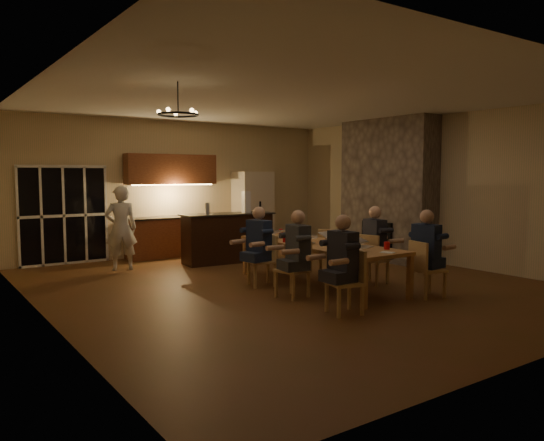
{
  "coord_description": "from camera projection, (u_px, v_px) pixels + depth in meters",
  "views": [
    {
      "loc": [
        -5.48,
        -7.34,
        1.93
      ],
      "look_at": [
        -0.17,
        0.3,
        1.12
      ],
      "focal_mm": 35.0,
      "sensor_mm": 36.0,
      "label": 1
    }
  ],
  "objects": [
    {
      "name": "floor",
      "position": [
        290.0,
        285.0,
        9.29
      ],
      "size": [
        9.0,
        9.0,
        0.0
      ],
      "primitive_type": "plane",
      "color": "brown",
      "rests_on": "ground"
    },
    {
      "name": "back_wall",
      "position": [
        179.0,
        188.0,
        12.85
      ],
      "size": [
        8.0,
        0.04,
        3.2
      ],
      "primitive_type": "cube",
      "color": "tan",
      "rests_on": "ground"
    },
    {
      "name": "left_wall",
      "position": [
        42.0,
        200.0,
        6.86
      ],
      "size": [
        0.04,
        9.0,
        3.2
      ],
      "primitive_type": "cube",
      "color": "tan",
      "rests_on": "ground"
    },
    {
      "name": "right_wall",
      "position": [
        439.0,
        190.0,
        11.43
      ],
      "size": [
        0.04,
        9.0,
        3.2
      ],
      "primitive_type": "cube",
      "color": "tan",
      "rests_on": "ground"
    },
    {
      "name": "ceiling",
      "position": [
        290.0,
        98.0,
        9.01
      ],
      "size": [
        8.0,
        9.0,
        0.04
      ],
      "primitive_type": "cube",
      "color": "white",
      "rests_on": "back_wall"
    },
    {
      "name": "french_doors",
      "position": [
        64.0,
        216.0,
        11.32
      ],
      "size": [
        1.86,
        0.08,
        2.1
      ],
      "primitive_type": "cube",
      "color": "black",
      "rests_on": "ground"
    },
    {
      "name": "fireplace",
      "position": [
        387.0,
        189.0,
        12.23
      ],
      "size": [
        0.58,
        2.5,
        3.2
      ],
      "primitive_type": "cube",
      "color": "#77685E",
      "rests_on": "ground"
    },
    {
      "name": "kitchenette",
      "position": [
        173.0,
        206.0,
        12.45
      ],
      "size": [
        2.24,
        0.68,
        2.4
      ],
      "primitive_type": null,
      "color": "brown",
      "rests_on": "ground"
    },
    {
      "name": "refrigerator",
      "position": [
        253.0,
        211.0,
        13.68
      ],
      "size": [
        0.9,
        0.68,
        2.0
      ],
      "primitive_type": "cube",
      "color": "beige",
      "rests_on": "ground"
    },
    {
      "name": "dining_table",
      "position": [
        318.0,
        264.0,
        9.19
      ],
      "size": [
        1.1,
        3.33,
        0.75
      ],
      "primitive_type": "cube",
      "color": "#C0804D",
      "rests_on": "ground"
    },
    {
      "name": "bar_island",
      "position": [
        228.0,
        238.0,
        11.65
      ],
      "size": [
        2.09,
        0.82,
        1.08
      ],
      "primitive_type": "cube",
      "rotation": [
        0.0,
        0.0,
        -0.07
      ],
      "color": "black",
      "rests_on": "ground"
    },
    {
      "name": "chair_left_near",
      "position": [
        344.0,
        282.0,
        7.33
      ],
      "size": [
        0.53,
        0.53,
        0.89
      ],
      "primitive_type": null,
      "rotation": [
        0.0,
        0.0,
        -1.81
      ],
      "color": "tan",
      "rests_on": "ground"
    },
    {
      "name": "chair_left_mid",
      "position": [
        292.0,
        269.0,
        8.31
      ],
      "size": [
        0.52,
        0.52,
        0.89
      ],
      "primitive_type": null,
      "rotation": [
        0.0,
        0.0,
        -1.37
      ],
      "color": "tan",
      "rests_on": "ground"
    },
    {
      "name": "chair_left_far",
      "position": [
        262.0,
        260.0,
        9.17
      ],
      "size": [
        0.54,
        0.54,
        0.89
      ],
      "primitive_type": null,
      "rotation": [
        0.0,
        0.0,
        -1.83
      ],
      "color": "tan",
      "rests_on": "ground"
    },
    {
      "name": "chair_right_near",
      "position": [
        428.0,
        269.0,
        8.34
      ],
      "size": [
        0.52,
        0.52,
        0.89
      ],
      "primitive_type": null,
      "rotation": [
        0.0,
        0.0,
        1.36
      ],
      "color": "tan",
      "rests_on": "ground"
    },
    {
      "name": "chair_right_mid",
      "position": [
        373.0,
        259.0,
        9.33
      ],
      "size": [
        0.53,
        0.53,
        0.89
      ],
      "primitive_type": null,
      "rotation": [
        0.0,
        0.0,
        1.81
      ],
      "color": "tan",
      "rests_on": "ground"
    },
    {
      "name": "chair_right_far",
      "position": [
        334.0,
        252.0,
        10.18
      ],
      "size": [
        0.53,
        0.53,
        0.89
      ],
      "primitive_type": null,
      "rotation": [
        0.0,
        0.0,
        1.82
      ],
      "color": "tan",
      "rests_on": "ground"
    },
    {
      "name": "person_left_near",
      "position": [
        343.0,
        264.0,
        7.35
      ],
      "size": [
        0.61,
        0.61,
        1.38
      ],
      "primitive_type": null,
      "rotation": [
        0.0,
        0.0,
        -1.58
      ],
      "color": "#252630",
      "rests_on": "ground"
    },
    {
      "name": "person_right_near",
      "position": [
        426.0,
        253.0,
        8.38
      ],
      "size": [
        0.66,
        0.66,
        1.38
      ],
      "primitive_type": null,
      "rotation": [
        0.0,
        0.0,
        1.68
      ],
      "color": "#1B2444",
      "rests_on": "ground"
    },
    {
      "name": "person_left_mid",
      "position": [
        298.0,
        254.0,
        8.26
      ],
      "size": [
        0.67,
        0.67,
        1.38
      ],
      "primitive_type": null,
      "rotation": [
        0.0,
        0.0,
        -1.7
      ],
      "color": "#383C42",
      "rests_on": "ground"
    },
    {
      "name": "person_right_mid",
      "position": [
        374.0,
        245.0,
        9.3
      ],
      "size": [
        0.7,
        0.7,
        1.38
      ],
      "primitive_type": null,
      "rotation": [
        0.0,
        0.0,
        1.38
      ],
      "color": "#252630",
      "rests_on": "ground"
    },
    {
      "name": "person_left_far",
      "position": [
        259.0,
        247.0,
        9.13
      ],
      "size": [
        0.7,
        0.7,
        1.38
      ],
      "primitive_type": null,
      "rotation": [
        0.0,
        0.0,
        -1.38
      ],
      "color": "#1B2444",
      "rests_on": "ground"
    },
    {
      "name": "standing_person",
      "position": [
        121.0,
        228.0,
        10.65
      ],
      "size": [
        0.71,
        0.55,
        1.71
      ],
      "primitive_type": "imported",
      "rotation": [
        0.0,
        0.0,
        2.89
      ],
      "color": "silver",
      "rests_on": "ground"
    },
    {
      "name": "chandelier",
      "position": [
        178.0,
        115.0,
        7.26
      ],
      "size": [
        0.56,
        0.56,
        0.03
      ],
      "primitive_type": "torus",
      "color": "black",
      "rests_on": "ceiling"
    },
    {
      "name": "laptop_a",
      "position": [
        351.0,
        244.0,
        8.18
      ],
      "size": [
        0.35,
        0.31,
        0.23
      ],
      "primitive_type": null,
      "rotation": [
        0.0,
        0.0,
        3.24
      ],
      "color": "silver",
      "rests_on": "dining_table"
    },
    {
      "name": "laptop_b",
      "position": [
        364.0,
        240.0,
        8.59
      ],
      "size": [
        0.4,
        0.38,
        0.23
      ],
      "primitive_type": null,
      "rotation": [
        0.0,
        0.0,
        0.37
      ],
      "color": "silver",
      "rests_on": "dining_table"
    },
    {
      "name": "laptop_c",
      "position": [
        304.0,
        237.0,
        9.13
      ],
      "size": [
        0.39,
        0.37,
        0.23
      ],
      "primitive_type": null,
      "rotation": [
        0.0,
        0.0,
        2.82
      ],
      "color": "silver",
      "rests_on": "dining_table"
    },
    {
      "name": "laptop_d",
      "position": [
        333.0,
        235.0,
        9.31
      ],
      "size": [
        0.35,
        0.31,
        0.23
      ],
      "primitive_type": null,
      "rotation": [
        0.0,
        0.0,
        0.11
      ],
      "color": "silver",
      "rests_on": "dining_table"
    },
    {
      "name": "laptop_e",
      "position": [
        274.0,
        232.0,
        9.89
      ],
      "size": [
        0.36,
        0.33,
        0.23
      ],
      "primitive_type": null,
      "rotation": [
        0.0,
        0.0,
        3.32
      ],
      "color": "silver",
      "rests_on": "dining_table"
    },
    {
      "name": "laptop_f",
      "position": [
        298.0,
        230.0,
        10.16
      ],
      "size": [
        0.38,
        0.35,
        0.23
      ],
      "primitive_type": null,
      "rotation": [
        0.0,
        0.0,
        -0.24
      ],
      "color": "silver",
      "rests_on": "dining_table"
    },
    {
      "name": "mug_front",
      "position": [
        333.0,
        243.0,
        8.72
      ],
      "size": [
        0.09,
        0.09,
        0.1
      ],
      "primitive_type": "cylinder",
      "color": "white",
      "rests_on": "dining_table"
    },
    {
      "name": "mug_mid",
      "position": [
        302.0,
        237.0,
        9.67
      ],
      "size": [
        0.08,
        0.08,
        0.1
      ],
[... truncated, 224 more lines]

